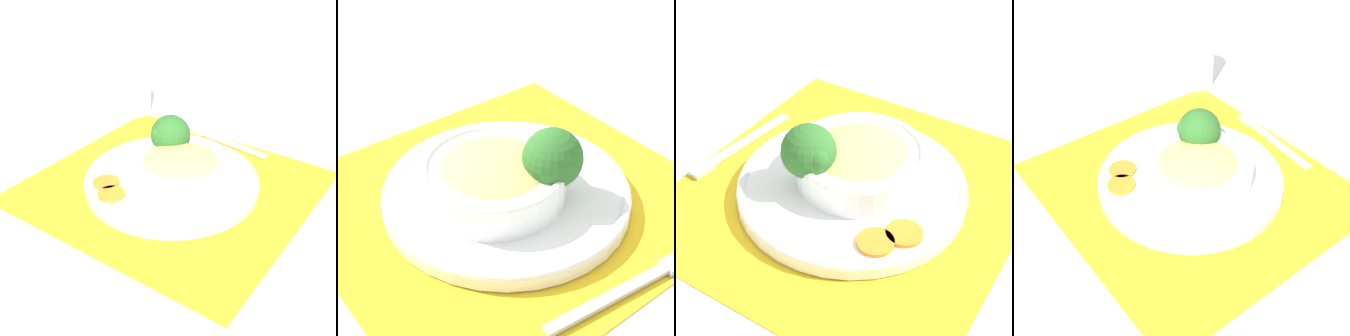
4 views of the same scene
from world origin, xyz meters
TOP-DOWN VIEW (x-y plane):
  - ground_plane at (0.00, 0.00)m, footprint 4.00×4.00m
  - placemat at (0.00, 0.00)m, footprint 0.45×0.47m
  - plate at (0.00, 0.00)m, footprint 0.29×0.29m
  - bowl at (0.00, -0.02)m, footprint 0.17×0.17m
  - broccoli_floret at (0.04, 0.04)m, footprint 0.07×0.07m
  - carrot_slice_near at (-0.08, 0.07)m, footprint 0.04×0.04m
  - carrot_slice_middle at (-0.10, 0.04)m, footprint 0.04×0.04m
  - water_glass at (0.19, 0.26)m, footprint 0.08×0.08m
  - fork at (0.19, 0.03)m, footprint 0.02×0.18m

SIDE VIEW (x-z plane):
  - ground_plane at x=0.00m, z-range 0.00..0.00m
  - placemat at x=0.00m, z-range 0.00..0.00m
  - fork at x=0.19m, z-range 0.00..0.01m
  - plate at x=0.00m, z-range 0.00..0.03m
  - carrot_slice_near at x=-0.08m, z-range 0.02..0.03m
  - carrot_slice_middle at x=-0.10m, z-range 0.02..0.03m
  - bowl at x=0.00m, z-range 0.02..0.07m
  - water_glass at x=0.19m, z-range -0.01..0.11m
  - broccoli_floret at x=0.04m, z-range 0.03..0.12m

